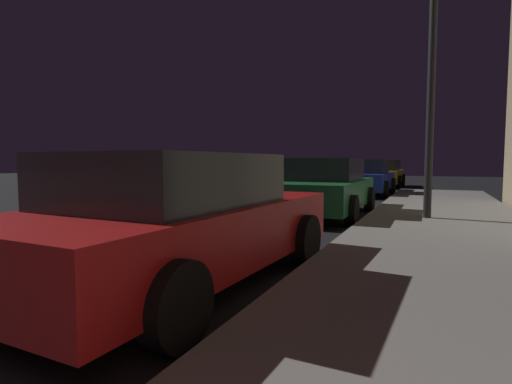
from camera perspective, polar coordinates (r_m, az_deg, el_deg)
The scene contains 5 objects.
car_red at distance 4.49m, azimuth -10.83°, elevation -3.85°, with size 2.29×4.40×1.43m.
car_green at distance 10.13m, azimuth 9.44°, elevation 0.65°, with size 2.17×4.39×1.43m.
car_blue at distance 16.73m, azimuth 15.27°, elevation 1.94°, with size 2.04×4.08×1.43m.
car_yellow_cab at distance 22.51m, azimuth 17.55°, elevation 2.52°, with size 2.01×4.29×1.43m.
street_lamp at distance 9.57m, azimuth 23.67°, elevation 17.26°, with size 0.44×0.44×5.08m.
Camera 1 is at (5.39, -0.81, 1.35)m, focal length 28.26 mm.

